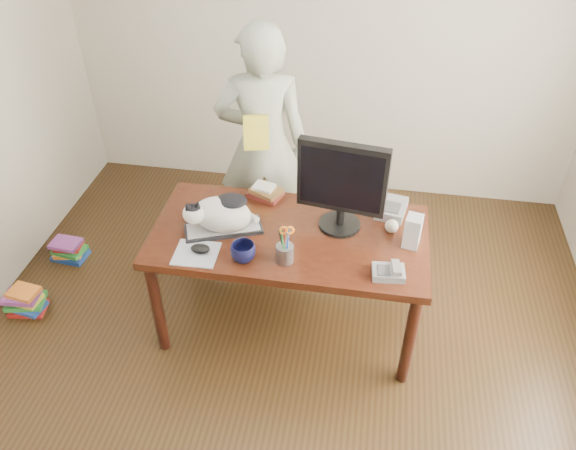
{
  "coord_description": "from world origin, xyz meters",
  "views": [
    {
      "loc": [
        0.41,
        -1.88,
        2.82
      ],
      "look_at": [
        0.0,
        0.55,
        0.85
      ],
      "focal_mm": 35.0,
      "sensor_mm": 36.0,
      "label": 1
    }
  ],
  "objects_px": {
    "speaker": "(413,231)",
    "cat": "(220,213)",
    "mouse": "(200,249)",
    "person": "(262,145)",
    "baseball": "(392,226)",
    "phone": "(389,272)",
    "book_pile_b": "(69,250)",
    "book_stack": "(266,192)",
    "keyboard": "(223,229)",
    "monitor": "(342,183)",
    "calculator": "(392,208)",
    "coffee_mug": "(243,252)",
    "pen_cup": "(285,251)",
    "desk": "(292,244)",
    "book_pile_a": "(26,301)"
  },
  "relations": [
    {
      "from": "desk",
      "to": "keyboard",
      "type": "bearing_deg",
      "value": -163.03
    },
    {
      "from": "book_pile_b",
      "to": "baseball",
      "type": "bearing_deg",
      "value": -5.85
    },
    {
      "from": "mouse",
      "to": "calculator",
      "type": "xyz_separation_m",
      "value": [
        1.04,
        0.54,
        0.01
      ]
    },
    {
      "from": "speaker",
      "to": "monitor",
      "type": "bearing_deg",
      "value": -179.46
    },
    {
      "from": "monitor",
      "to": "book_pile_b",
      "type": "distance_m",
      "value": 2.25
    },
    {
      "from": "cat",
      "to": "speaker",
      "type": "xyz_separation_m",
      "value": [
        1.09,
        0.06,
        -0.03
      ]
    },
    {
      "from": "baseball",
      "to": "book_stack",
      "type": "distance_m",
      "value": 0.82
    },
    {
      "from": "keyboard",
      "to": "baseball",
      "type": "xyz_separation_m",
      "value": [
        0.96,
        0.15,
        0.03
      ]
    },
    {
      "from": "calculator",
      "to": "book_pile_b",
      "type": "height_order",
      "value": "calculator"
    },
    {
      "from": "desk",
      "to": "book_pile_a",
      "type": "distance_m",
      "value": 1.85
    },
    {
      "from": "keyboard",
      "to": "cat",
      "type": "height_order",
      "value": "cat"
    },
    {
      "from": "coffee_mug",
      "to": "phone",
      "type": "bearing_deg",
      "value": 0.3
    },
    {
      "from": "baseball",
      "to": "person",
      "type": "relative_size",
      "value": 0.05
    },
    {
      "from": "mouse",
      "to": "cat",
      "type": "bearing_deg",
      "value": 70.26
    },
    {
      "from": "mouse",
      "to": "book_pile_b",
      "type": "height_order",
      "value": "mouse"
    },
    {
      "from": "mouse",
      "to": "book_pile_b",
      "type": "distance_m",
      "value": 1.56
    },
    {
      "from": "baseball",
      "to": "book_pile_b",
      "type": "bearing_deg",
      "value": 174.15
    },
    {
      "from": "cat",
      "to": "phone",
      "type": "relative_size",
      "value": 2.33
    },
    {
      "from": "phone",
      "to": "speaker",
      "type": "height_order",
      "value": "speaker"
    },
    {
      "from": "desk",
      "to": "mouse",
      "type": "xyz_separation_m",
      "value": [
        -0.46,
        -0.32,
        0.17
      ]
    },
    {
      "from": "book_pile_a",
      "to": "speaker",
      "type": "bearing_deg",
      "value": 4.98
    },
    {
      "from": "keyboard",
      "to": "book_pile_a",
      "type": "distance_m",
      "value": 1.53
    },
    {
      "from": "pen_cup",
      "to": "book_pile_a",
      "type": "bearing_deg",
      "value": 178.74
    },
    {
      "from": "monitor",
      "to": "keyboard",
      "type": "bearing_deg",
      "value": -160.53
    },
    {
      "from": "book_pile_b",
      "to": "book_stack",
      "type": "bearing_deg",
      "value": -0.48
    },
    {
      "from": "keyboard",
      "to": "mouse",
      "type": "distance_m",
      "value": 0.22
    },
    {
      "from": "cat",
      "to": "desk",
      "type": "bearing_deg",
      "value": -3.99
    },
    {
      "from": "person",
      "to": "phone",
      "type": "bearing_deg",
      "value": 119.03
    },
    {
      "from": "mouse",
      "to": "coffee_mug",
      "type": "relative_size",
      "value": 0.82
    },
    {
      "from": "desk",
      "to": "person",
      "type": "relative_size",
      "value": 0.93
    },
    {
      "from": "keyboard",
      "to": "baseball",
      "type": "height_order",
      "value": "baseball"
    },
    {
      "from": "pen_cup",
      "to": "coffee_mug",
      "type": "relative_size",
      "value": 1.79
    },
    {
      "from": "person",
      "to": "cat",
      "type": "bearing_deg",
      "value": 72.47
    },
    {
      "from": "keyboard",
      "to": "phone",
      "type": "height_order",
      "value": "phone"
    },
    {
      "from": "mouse",
      "to": "calculator",
      "type": "bearing_deg",
      "value": 26.0
    },
    {
      "from": "phone",
      "to": "keyboard",
      "type": "bearing_deg",
      "value": 161.53
    },
    {
      "from": "speaker",
      "to": "baseball",
      "type": "relative_size",
      "value": 2.49
    },
    {
      "from": "desk",
      "to": "mouse",
      "type": "height_order",
      "value": "mouse"
    },
    {
      "from": "coffee_mug",
      "to": "speaker",
      "type": "distance_m",
      "value": 0.95
    },
    {
      "from": "book_pile_b",
      "to": "phone",
      "type": "bearing_deg",
      "value": -14.92
    },
    {
      "from": "monitor",
      "to": "calculator",
      "type": "relative_size",
      "value": 2.3
    },
    {
      "from": "keyboard",
      "to": "book_stack",
      "type": "distance_m",
      "value": 0.42
    },
    {
      "from": "book_stack",
      "to": "person",
      "type": "relative_size",
      "value": 0.14
    },
    {
      "from": "keyboard",
      "to": "pen_cup",
      "type": "height_order",
      "value": "pen_cup"
    },
    {
      "from": "coffee_mug",
      "to": "baseball",
      "type": "distance_m",
      "value": 0.88
    },
    {
      "from": "keyboard",
      "to": "monitor",
      "type": "height_order",
      "value": "monitor"
    },
    {
      "from": "book_stack",
      "to": "person",
      "type": "bearing_deg",
      "value": 125.33
    },
    {
      "from": "speaker",
      "to": "book_pile_b",
      "type": "relative_size",
      "value": 0.76
    },
    {
      "from": "speaker",
      "to": "cat",
      "type": "bearing_deg",
      "value": -164.9
    },
    {
      "from": "phone",
      "to": "book_pile_a",
      "type": "bearing_deg",
      "value": 173.1
    }
  ]
}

